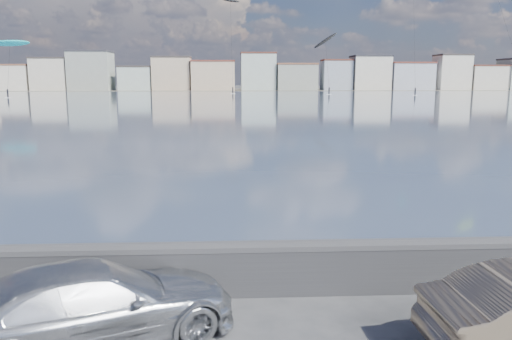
# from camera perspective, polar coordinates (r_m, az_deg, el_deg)

# --- Properties ---
(bay_water) EXTENTS (500.00, 177.00, 0.00)m
(bay_water) POSITION_cam_1_polar(r_m,az_deg,el_deg) (97.90, -3.19, 7.91)
(bay_water) COLOR #2F3E56
(bay_water) RESTS_ON ground
(far_shore_strip) EXTENTS (500.00, 60.00, 0.00)m
(far_shore_strip) POSITION_cam_1_polar(r_m,az_deg,el_deg) (206.35, -3.05, 9.17)
(far_shore_strip) COLOR #4C473D
(far_shore_strip) RESTS_ON ground
(seawall) EXTENTS (400.00, 0.36, 1.08)m
(seawall) POSITION_cam_1_polar(r_m,az_deg,el_deg) (9.68, -5.64, -10.93)
(seawall) COLOR #28282B
(seawall) RESTS_ON ground
(far_buildings) EXTENTS (240.79, 13.26, 14.60)m
(far_buildings) POSITION_cam_1_polar(r_m,az_deg,el_deg) (192.32, -2.68, 10.88)
(far_buildings) COLOR #CCB293
(far_buildings) RESTS_ON ground
(car_silver) EXTENTS (4.79, 3.51, 1.29)m
(car_silver) POSITION_cam_1_polar(r_m,az_deg,el_deg) (8.38, -17.98, -14.41)
(car_silver) COLOR #B8BBBF
(car_silver) RESTS_ON ground
(kitesurfer_3) EXTENTS (7.36, 9.28, 17.64)m
(kitesurfer_3) POSITION_cam_1_polar(r_m,az_deg,el_deg) (148.20, 7.95, 14.34)
(kitesurfer_3) COLOR black
(kitesurfer_3) RESTS_ON ground
(kitesurfer_9) EXTENTS (7.09, 15.87, 28.23)m
(kitesurfer_9) POSITION_cam_1_polar(r_m,az_deg,el_deg) (159.18, -2.95, 18.62)
(kitesurfer_9) COLOR black
(kitesurfer_9) RESTS_ON ground
(kitesurfer_14) EXTENTS (9.26, 10.42, 13.64)m
(kitesurfer_14) POSITION_cam_1_polar(r_m,az_deg,el_deg) (134.57, -26.31, 12.81)
(kitesurfer_14) COLOR #19BFBF
(kitesurfer_14) RESTS_ON ground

